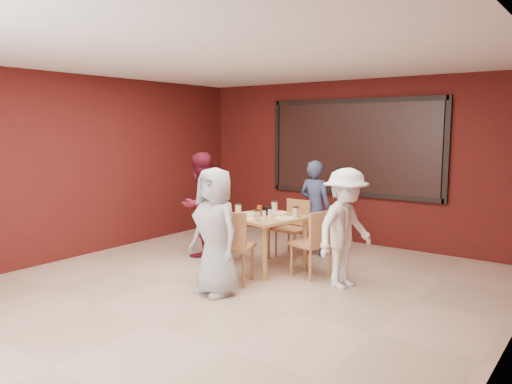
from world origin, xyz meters
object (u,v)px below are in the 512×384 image
Objects in this scene: chair_front at (232,243)px; diner_front at (215,232)px; chair_left at (221,229)px; chair_back at (294,225)px; diner_right at (345,228)px; chair_right at (315,240)px; dining_table at (266,222)px; diner_left at (200,204)px; diner_back at (315,208)px.

diner_front is (0.07, -0.40, 0.22)m from chair_front.
chair_left is at bearing 137.69° from diner_front.
chair_back is 0.58× the size of diner_right.
chair_left is 0.92× the size of chair_right.
dining_table is at bearing 96.56° from diner_right.
diner_front is (0.96, -1.24, 0.29)m from chair_left.
diner_left is at bearing -145.43° from chair_back.
dining_table is 0.88m from chair_back.
chair_right is at bearing 122.36° from diner_back.
diner_right is at bearing -35.14° from chair_back.
diner_front is (-0.63, -1.28, 0.25)m from chair_right.
chair_front is 1.43m from diner_right.
diner_back is (-0.61, 1.08, 0.23)m from chair_right.
diner_front is 2.36m from diner_back.
chair_back is at bearing 52.46° from diner_back.
dining_table is at bearing 94.11° from chair_front.
diner_front is 1.02× the size of diner_back.
diner_right is at bearing 32.35° from chair_front.
chair_right is at bearing 73.90° from diner_front.
diner_left reaches higher than chair_back.
dining_table is 0.78m from chair_right.
diner_right reaches higher than chair_back.
diner_right reaches higher than chair_front.
diner_back is 1.00× the size of diner_right.
dining_table is 1.26× the size of chair_right.
diner_back is at bearing 99.54° from diner_front.
diner_front is at bearing -84.55° from chair_back.
diner_right is (0.50, -0.12, 0.23)m from chair_right.
diner_right is at bearing -13.32° from chair_right.
chair_front is at bearing -85.89° from dining_table.
chair_right is at bearing 86.84° from diner_right.
chair_back is 1.14m from chair_left.
chair_back is 1.64m from diner_right.
diner_left is 2.54m from diner_right.
chair_right is (0.83, -0.82, 0.02)m from chair_back.
chair_left is 0.56× the size of diner_back.
diner_back is (0.09, 1.95, 0.20)m from chair_front.
chair_right is 1.26m from diner_back.
diner_right is (1.33, -0.94, 0.26)m from chair_back.
chair_left is 0.56m from diner_left.
diner_right is at bearing -3.60° from dining_table.
chair_right is 1.45m from diner_front.
chair_left is at bearing 180.00° from dining_table.
chair_front reaches higher than chair_left.
diner_left is at bearing 147.15° from chair_front.
chair_back is at bearing 94.41° from chair_front.
chair_left is at bearing 97.99° from diner_right.
diner_front is 1.62m from diner_right.
diner_front is at bearing 146.04° from diner_right.
chair_front is at bearing 50.62° from diner_left.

